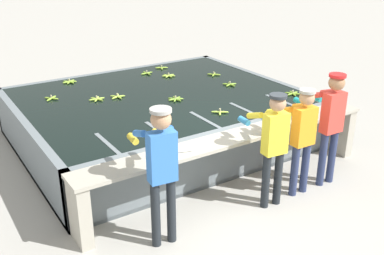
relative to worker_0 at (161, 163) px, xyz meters
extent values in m
plane|color=#A3A099|center=(1.46, 0.29, -1.05)|extent=(80.00, 80.00, 0.00)
cube|color=slate|center=(1.46, 2.71, -1.02)|extent=(4.78, 3.93, 0.06)
cube|color=slate|center=(1.46, 0.80, -0.63)|extent=(4.78, 0.12, 0.86)
cube|color=slate|center=(1.46, 4.61, -0.63)|extent=(4.78, 0.12, 0.86)
cube|color=slate|center=(-0.87, 2.71, -0.63)|extent=(0.12, 3.93, 0.86)
cube|color=slate|center=(3.79, 2.71, -0.63)|extent=(0.12, 3.93, 0.86)
cube|color=black|center=(1.46, 2.71, -0.60)|extent=(4.54, 3.69, 0.79)
cube|color=slate|center=(-0.13, 1.26, -0.63)|extent=(0.06, 0.80, 0.86)
cube|color=slate|center=(0.67, 1.26, -0.63)|extent=(0.06, 0.80, 0.86)
cube|color=slate|center=(1.46, 1.26, -0.63)|extent=(0.06, 0.80, 0.86)
cube|color=slate|center=(2.26, 1.26, -0.63)|extent=(0.06, 0.80, 0.86)
cube|color=slate|center=(3.06, 1.26, -0.63)|extent=(0.06, 0.80, 0.86)
cube|color=#A8A393|center=(1.46, 0.51, -0.22)|extent=(4.78, 0.45, 0.05)
cube|color=#A8A393|center=(-0.83, 0.51, -0.65)|extent=(0.16, 0.41, 0.81)
cube|color=#A8A393|center=(3.75, 0.51, -0.65)|extent=(0.16, 0.41, 0.81)
cylinder|color=#1E2328|center=(-0.10, -0.02, -0.63)|extent=(0.11, 0.11, 0.85)
cylinder|color=#1E2328|center=(0.10, -0.04, -0.63)|extent=(0.11, 0.11, 0.85)
cube|color=blue|center=(0.00, -0.03, 0.10)|extent=(0.34, 0.20, 0.60)
sphere|color=tan|center=(0.00, -0.03, 0.54)|extent=(0.23, 0.23, 0.23)
cylinder|color=#9E9E99|center=(0.00, -0.03, 0.65)|extent=(0.24, 0.24, 0.04)
cylinder|color=blue|center=(-0.14, 0.23, 0.31)|extent=(0.11, 0.32, 0.18)
cylinder|color=gold|center=(-0.11, 0.48, 0.15)|extent=(0.11, 0.21, 0.08)
cylinder|color=blue|center=(0.18, 0.20, 0.31)|extent=(0.11, 0.32, 0.18)
cylinder|color=gold|center=(0.21, 0.45, 0.15)|extent=(0.11, 0.21, 0.08)
cylinder|color=#1E2328|center=(1.54, -0.08, -0.66)|extent=(0.11, 0.11, 0.79)
cylinder|color=#1E2328|center=(1.74, -0.10, -0.66)|extent=(0.11, 0.11, 0.79)
cube|color=yellow|center=(1.64, -0.09, 0.01)|extent=(0.34, 0.20, 0.56)
sphere|color=tan|center=(1.64, -0.09, 0.43)|extent=(0.21, 0.21, 0.21)
cylinder|color=#282D33|center=(1.64, -0.09, 0.53)|extent=(0.22, 0.22, 0.04)
cylinder|color=yellow|center=(1.51, 0.18, 0.21)|extent=(0.11, 0.32, 0.18)
cylinder|color=teal|center=(1.54, 0.42, 0.04)|extent=(0.11, 0.21, 0.08)
cylinder|color=yellow|center=(1.83, 0.14, 0.21)|extent=(0.11, 0.32, 0.18)
cylinder|color=teal|center=(1.86, 0.39, 0.04)|extent=(0.11, 0.21, 0.08)
cylinder|color=navy|center=(2.09, -0.06, -0.67)|extent=(0.11, 0.11, 0.77)
cylinder|color=navy|center=(2.29, -0.07, -0.67)|extent=(0.11, 0.11, 0.77)
cube|color=orange|center=(2.19, -0.06, -0.01)|extent=(0.33, 0.18, 0.54)
sphere|color=tan|center=(2.19, -0.06, 0.39)|extent=(0.21, 0.21, 0.21)
cylinder|color=#9E9E99|center=(2.19, -0.06, 0.49)|extent=(0.22, 0.22, 0.04)
cylinder|color=orange|center=(2.04, 0.19, 0.17)|extent=(0.09, 0.31, 0.18)
cylinder|color=gold|center=(2.05, 0.44, 0.01)|extent=(0.09, 0.20, 0.08)
cylinder|color=orange|center=(2.36, 0.18, 0.17)|extent=(0.09, 0.31, 0.18)
cylinder|color=gold|center=(2.37, 0.43, 0.01)|extent=(0.09, 0.20, 0.08)
cylinder|color=navy|center=(2.64, -0.07, -0.64)|extent=(0.11, 0.11, 0.83)
cylinder|color=navy|center=(2.84, -0.08, -0.64)|extent=(0.11, 0.11, 0.83)
cube|color=#DB3D33|center=(2.74, -0.07, 0.08)|extent=(0.33, 0.18, 0.59)
sphere|color=#9E704C|center=(2.74, -0.07, 0.51)|extent=(0.23, 0.23, 0.23)
cylinder|color=red|center=(2.74, -0.07, 0.62)|extent=(0.24, 0.24, 0.04)
cylinder|color=#DB3D33|center=(2.59, 0.18, 0.29)|extent=(0.09, 0.31, 0.18)
cylinder|color=teal|center=(2.60, 0.43, 0.12)|extent=(0.09, 0.20, 0.08)
cylinder|color=#DB3D33|center=(2.91, 0.17, 0.29)|extent=(0.09, 0.31, 0.18)
cylinder|color=teal|center=(2.92, 0.42, 0.12)|extent=(0.09, 0.20, 0.08)
ellipsoid|color=#8CB738|center=(0.39, 4.24, -0.18)|extent=(0.09, 0.17, 0.04)
ellipsoid|color=#8CB738|center=(0.43, 4.27, -0.18)|extent=(0.17, 0.09, 0.04)
ellipsoid|color=#8CB738|center=(0.42, 4.32, -0.18)|extent=(0.16, 0.12, 0.04)
ellipsoid|color=#8CB738|center=(0.38, 4.35, -0.18)|extent=(0.06, 0.17, 0.04)
ellipsoid|color=#8CB738|center=(0.34, 4.33, -0.18)|extent=(0.14, 0.15, 0.04)
ellipsoid|color=#8CB738|center=(0.32, 4.29, -0.18)|extent=(0.17, 0.05, 0.04)
ellipsoid|color=#8CB738|center=(0.35, 4.24, -0.18)|extent=(0.12, 0.16, 0.04)
cylinder|color=tan|center=(0.38, 4.29, -0.15)|extent=(0.03, 0.03, 0.04)
ellipsoid|color=#7FAD33|center=(2.87, 2.42, -0.18)|extent=(0.06, 0.17, 0.04)
ellipsoid|color=#7FAD33|center=(2.92, 2.46, -0.18)|extent=(0.17, 0.07, 0.04)
ellipsoid|color=#7FAD33|center=(2.89, 2.52, -0.18)|extent=(0.11, 0.17, 0.04)
ellipsoid|color=#7FAD33|center=(2.83, 2.51, -0.18)|extent=(0.14, 0.15, 0.04)
ellipsoid|color=#7FAD33|center=(2.81, 2.45, -0.18)|extent=(0.17, 0.10, 0.04)
cylinder|color=tan|center=(2.86, 2.47, -0.15)|extent=(0.03, 0.03, 0.04)
ellipsoid|color=#9EC642|center=(1.79, 1.32, -0.18)|extent=(0.13, 0.16, 0.04)
ellipsoid|color=#9EC642|center=(1.87, 1.34, -0.18)|extent=(0.16, 0.13, 0.04)
ellipsoid|color=#9EC642|center=(1.86, 1.41, -0.18)|extent=(0.13, 0.16, 0.04)
ellipsoid|color=#9EC642|center=(1.78, 1.40, -0.18)|extent=(0.16, 0.13, 0.04)
cylinder|color=tan|center=(1.83, 1.37, -0.15)|extent=(0.03, 0.03, 0.04)
ellipsoid|color=#9EC642|center=(2.22, 3.67, -0.18)|extent=(0.11, 0.17, 0.04)
ellipsoid|color=#9EC642|center=(2.17, 3.67, -0.18)|extent=(0.10, 0.17, 0.04)
ellipsoid|color=#9EC642|center=(2.14, 3.63, -0.18)|extent=(0.17, 0.08, 0.04)
ellipsoid|color=#9EC642|center=(2.15, 3.59, -0.18)|extent=(0.16, 0.13, 0.04)
ellipsoid|color=#9EC642|center=(2.19, 3.57, -0.18)|extent=(0.04, 0.17, 0.04)
ellipsoid|color=#9EC642|center=(2.24, 3.58, -0.18)|extent=(0.15, 0.14, 0.04)
ellipsoid|color=#9EC642|center=(2.25, 3.63, -0.18)|extent=(0.17, 0.07, 0.04)
cylinder|color=tan|center=(2.20, 3.62, -0.15)|extent=(0.03, 0.03, 0.04)
ellipsoid|color=#75A333|center=(1.57, 2.24, -0.18)|extent=(0.07, 0.17, 0.04)
ellipsoid|color=#75A333|center=(1.61, 2.27, -0.18)|extent=(0.17, 0.11, 0.04)
ellipsoid|color=#75A333|center=(1.61, 2.32, -0.18)|extent=(0.17, 0.10, 0.04)
ellipsoid|color=#75A333|center=(1.58, 2.35, -0.18)|extent=(0.08, 0.17, 0.04)
ellipsoid|color=#75A333|center=(1.53, 2.34, -0.18)|extent=(0.13, 0.16, 0.04)
ellipsoid|color=#75A333|center=(1.51, 2.30, -0.18)|extent=(0.17, 0.04, 0.04)
ellipsoid|color=#75A333|center=(1.53, 2.25, -0.18)|extent=(0.14, 0.15, 0.04)
cylinder|color=tan|center=(1.56, 2.30, -0.15)|extent=(0.03, 0.03, 0.04)
ellipsoid|color=#7FAD33|center=(3.44, 1.47, -0.18)|extent=(0.13, 0.16, 0.04)
ellipsoid|color=#7FAD33|center=(3.42, 1.42, -0.18)|extent=(0.17, 0.06, 0.04)
ellipsoid|color=#7FAD33|center=(3.45, 1.38, -0.18)|extent=(0.10, 0.17, 0.04)
ellipsoid|color=#7FAD33|center=(3.50, 1.38, -0.18)|extent=(0.13, 0.16, 0.04)
ellipsoid|color=#7FAD33|center=(3.53, 1.43, -0.18)|extent=(0.17, 0.06, 0.04)
ellipsoid|color=#7FAD33|center=(3.49, 1.48, -0.18)|extent=(0.10, 0.17, 0.04)
cylinder|color=tan|center=(3.47, 1.43, -0.15)|extent=(0.03, 0.03, 0.04)
ellipsoid|color=#8CB738|center=(-0.25, 3.53, -0.18)|extent=(0.14, 0.15, 0.04)
ellipsoid|color=#8CB738|center=(-0.26, 3.45, -0.18)|extent=(0.15, 0.14, 0.04)
ellipsoid|color=#8CB738|center=(-0.18, 3.45, -0.18)|extent=(0.14, 0.15, 0.04)
ellipsoid|color=#8CB738|center=(-0.17, 3.52, -0.18)|extent=(0.15, 0.14, 0.04)
cylinder|color=tan|center=(-0.21, 3.49, -0.15)|extent=(0.03, 0.03, 0.04)
ellipsoid|color=#9EC642|center=(0.74, 3.00, -0.18)|extent=(0.14, 0.15, 0.04)
ellipsoid|color=#9EC642|center=(0.73, 2.94, -0.18)|extent=(0.17, 0.10, 0.04)
ellipsoid|color=#9EC642|center=(0.79, 2.90, -0.18)|extent=(0.05, 0.17, 0.04)
ellipsoid|color=#9EC642|center=(0.83, 2.95, -0.18)|extent=(0.17, 0.07, 0.04)
ellipsoid|color=#9EC642|center=(0.81, 3.01, -0.18)|extent=(0.12, 0.17, 0.04)
cylinder|color=tan|center=(0.78, 2.96, -0.15)|extent=(0.03, 0.03, 0.04)
ellipsoid|color=#7FAD33|center=(1.91, 3.97, -0.18)|extent=(0.05, 0.17, 0.04)
ellipsoid|color=#7FAD33|center=(1.96, 4.03, -0.18)|extent=(0.17, 0.05, 0.04)
ellipsoid|color=#7FAD33|center=(1.90, 4.08, -0.18)|extent=(0.05, 0.17, 0.04)
ellipsoid|color=#7FAD33|center=(1.85, 4.02, -0.18)|extent=(0.17, 0.05, 0.04)
cylinder|color=tan|center=(1.91, 4.02, -0.15)|extent=(0.03, 0.03, 0.04)
ellipsoid|color=#9EC642|center=(0.45, 2.98, -0.18)|extent=(0.11, 0.17, 0.04)
ellipsoid|color=#9EC642|center=(0.48, 3.03, -0.18)|extent=(0.17, 0.05, 0.04)
ellipsoid|color=#9EC642|center=(0.46, 3.08, -0.18)|extent=(0.13, 0.16, 0.04)
ellipsoid|color=#9EC642|center=(0.41, 3.08, -0.18)|extent=(0.11, 0.17, 0.04)
ellipsoid|color=#9EC642|center=(0.37, 3.04, -0.18)|extent=(0.17, 0.05, 0.04)
ellipsoid|color=#9EC642|center=(0.40, 2.99, -0.18)|extent=(0.13, 0.16, 0.04)
cylinder|color=tan|center=(0.43, 3.03, -0.15)|extent=(0.03, 0.03, 0.04)
ellipsoid|color=#93BC3D|center=(2.33, 4.26, -0.18)|extent=(0.17, 0.11, 0.04)
ellipsoid|color=#93BC3D|center=(2.35, 4.19, -0.18)|extent=(0.11, 0.17, 0.04)
ellipsoid|color=#93BC3D|center=(2.43, 4.21, -0.18)|extent=(0.17, 0.11, 0.04)
ellipsoid|color=#93BC3D|center=(2.40, 4.29, -0.18)|extent=(0.11, 0.17, 0.04)
cylinder|color=tan|center=(2.38, 4.24, -0.15)|extent=(0.03, 0.03, 0.04)
ellipsoid|color=#8CB738|center=(3.05, 3.23, -0.18)|extent=(0.15, 0.14, 0.04)
ellipsoid|color=#8CB738|center=(2.97, 3.24, -0.18)|extent=(0.14, 0.15, 0.04)
ellipsoid|color=#8CB738|center=(2.97, 3.16, -0.18)|extent=(0.15, 0.14, 0.04)
ellipsoid|color=#8CB738|center=(3.05, 3.16, -0.18)|extent=(0.14, 0.15, 0.04)
cylinder|color=tan|center=(3.01, 3.20, -0.15)|extent=(0.03, 0.03, 0.04)
cube|color=silver|center=(0.60, 0.46, -0.19)|extent=(0.20, 0.09, 0.00)
cube|color=black|center=(0.41, 0.52, -0.19)|extent=(0.10, 0.05, 0.02)
camera|label=1|loc=(-2.16, -3.98, 2.31)|focal=42.00mm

